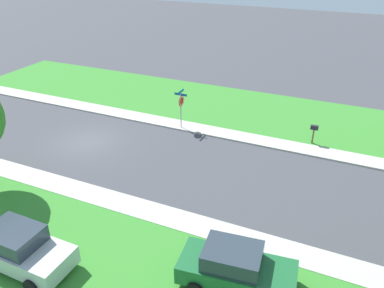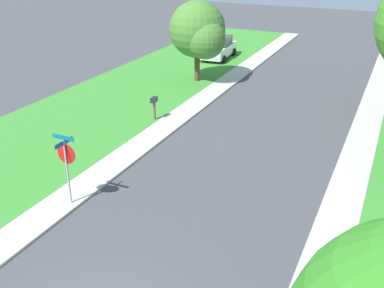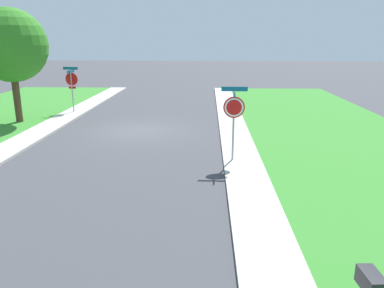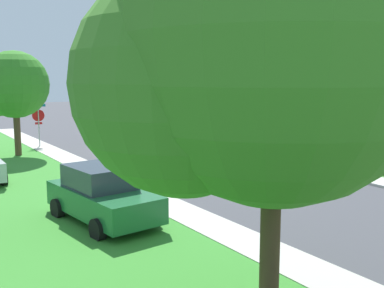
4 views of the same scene
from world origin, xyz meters
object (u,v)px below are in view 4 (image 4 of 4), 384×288
Objects in this scene: car_green_across_road at (102,195)px; tree_across_right at (10,87)px; stop_sign_near_corner at (38,118)px; tree_corner_large at (252,52)px; stop_sign_far_corner at (240,122)px.

car_green_across_road is 0.76× the size of tree_across_right.
stop_sign_near_corner is 4.07m from tree_across_right.
car_green_across_road is 7.97m from tree_corner_large.
stop_sign_near_corner and stop_sign_far_corner have the same top height.
stop_sign_near_corner is 24.08m from tree_corner_large.
tree_corner_large is 1.32× the size of tree_across_right.
stop_sign_near_corner is 12.84m from stop_sign_far_corner.
stop_sign_far_corner is 0.47× the size of tree_across_right.
stop_sign_near_corner is 0.47× the size of tree_across_right.
tree_corner_large is 21.01m from tree_across_right.
tree_corner_large reaches higher than tree_across_right.
stop_sign_near_corner reaches higher than car_green_across_road.
stop_sign_far_corner is (-9.07, 9.09, 0.01)m from stop_sign_near_corner.
tree_corner_large reaches higher than stop_sign_far_corner.
stop_sign_far_corner is at bearing 134.96° from stop_sign_near_corner.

